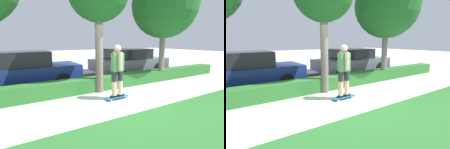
# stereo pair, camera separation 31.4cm
# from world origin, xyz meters

# --- Properties ---
(ground_plane) EXTENTS (60.00, 60.00, 0.00)m
(ground_plane) POSITION_xyz_m (0.00, 0.00, 0.00)
(ground_plane) COLOR beige
(grass_lawn_strip) EXTENTS (14.71, 4.00, 0.01)m
(grass_lawn_strip) POSITION_xyz_m (0.00, -3.00, 0.01)
(grass_lawn_strip) COLOR #2D702D
(grass_lawn_strip) RESTS_ON ground_plane
(street_asphalt) EXTENTS (14.71, 5.00, 0.01)m
(street_asphalt) POSITION_xyz_m (0.00, 4.20, 0.00)
(street_asphalt) COLOR #38383A
(street_asphalt) RESTS_ON ground_plane
(hedge_row) EXTENTS (14.71, 0.60, 0.53)m
(hedge_row) POSITION_xyz_m (0.00, 1.60, 0.26)
(hedge_row) COLOR #2D702D
(hedge_row) RESTS_ON ground_plane
(skateboard) EXTENTS (0.83, 0.24, 0.08)m
(skateboard) POSITION_xyz_m (-0.00, 0.25, 0.07)
(skateboard) COLOR #1E6BAD
(skateboard) RESTS_ON ground_plane
(skater_person) EXTENTS (0.51, 0.45, 1.74)m
(skater_person) POSITION_xyz_m (-0.00, 0.25, 1.01)
(skater_person) COLOR black
(skater_person) RESTS_ON skateboard
(tree_far) EXTENTS (2.98, 2.98, 5.03)m
(tree_far) POSITION_xyz_m (3.28, 1.43, 3.53)
(tree_far) COLOR #70665B
(tree_far) RESTS_ON ground_plane
(parked_car_front) EXTENTS (4.72, 1.89, 1.52)m
(parked_car_front) POSITION_xyz_m (-2.64, 3.55, 0.78)
(parked_car_front) COLOR navy
(parked_car_front) RESTS_ON ground_plane
(parked_car_middle) EXTENTS (4.40, 1.98, 1.49)m
(parked_car_middle) POSITION_xyz_m (2.92, 3.52, 0.79)
(parked_car_middle) COLOR slate
(parked_car_middle) RESTS_ON ground_plane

